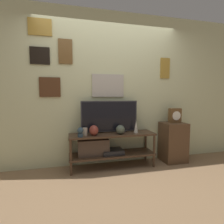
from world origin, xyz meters
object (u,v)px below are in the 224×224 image
candle_jar (85,132)px  vase_urn_stoneware (94,130)px  television (110,116)px  decorative_bust (80,132)px  mantel_clock (175,115)px  vase_round_glass (120,130)px  vase_slim_bronze (136,126)px

candle_jar → vase_urn_stoneware: bearing=-15.2°
television → decorative_bust: size_ratio=6.55×
candle_jar → mantel_clock: mantel_clock is taller
decorative_bust → vase_round_glass: bearing=5.0°
vase_slim_bronze → candle_jar: vase_slim_bronze is taller
decorative_bust → mantel_clock: mantel_clock is taller
television → decorative_bust: (-0.52, -0.21, -0.21)m
vase_round_glass → vase_urn_stoneware: (-0.45, -0.01, 0.01)m
decorative_bust → television: bearing=22.4°
decorative_bust → mantel_clock: 1.78m
candle_jar → decorative_bust: 0.12m
vase_round_glass → candle_jar: bearing=177.2°
television → candle_jar: 0.51m
candle_jar → decorative_bust: (-0.08, -0.09, 0.02)m
vase_slim_bronze → mantel_clock: size_ratio=0.84×
candle_jar → mantel_clock: 1.70m
vase_round_glass → decorative_bust: 0.67m
decorative_bust → vase_urn_stoneware: bearing=13.1°
television → vase_urn_stoneware: 0.40m
vase_round_glass → candle_jar: (-0.59, 0.03, -0.01)m
television → mantel_clock: 1.25m
candle_jar → vase_slim_bronze: bearing=-0.4°
candle_jar → mantel_clock: size_ratio=0.46×
mantel_clock → television: bearing=177.6°
television → decorative_bust: television is taller
television → candle_jar: television is taller
vase_round_glass → candle_jar: 0.59m
vase_urn_stoneware → decorative_bust: 0.22m
vase_slim_bronze → vase_round_glass: bearing=-175.5°
mantel_clock → vase_round_glass: bearing=-174.7°
vase_urn_stoneware → mantel_clock: 1.56m
candle_jar → decorative_bust: bearing=-132.2°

